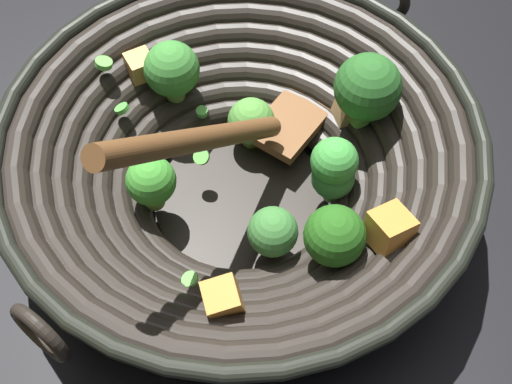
{
  "coord_description": "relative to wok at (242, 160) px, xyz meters",
  "views": [
    {
      "loc": [
        0.23,
        -0.29,
        0.57
      ],
      "look_at": [
        0.02,
        0.0,
        0.03
      ],
      "focal_mm": 51.78,
      "sensor_mm": 36.0,
      "label": 1
    }
  ],
  "objects": [
    {
      "name": "ground_plane",
      "position": [
        -0.0,
        -0.0,
        -0.07
      ],
      "size": [
        4.0,
        4.0,
        0.0
      ],
      "primitive_type": "plane",
      "color": "black"
    },
    {
      "name": "wok",
      "position": [
        0.0,
        0.0,
        0.0
      ],
      "size": [
        0.41,
        0.44,
        0.23
      ],
      "color": "black",
      "rests_on": "ground"
    }
  ]
}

